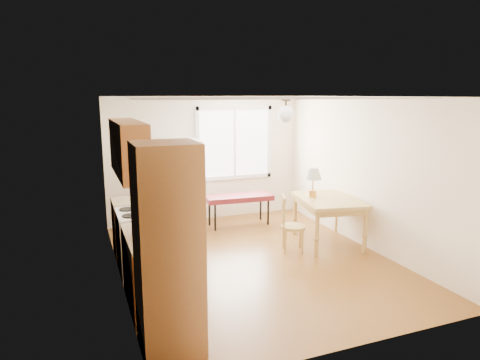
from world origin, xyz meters
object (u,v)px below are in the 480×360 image
bench (239,198)px  dining_table (329,204)px  refrigerator (181,187)px  chair (288,221)px

bench → dining_table: size_ratio=0.93×
refrigerator → dining_table: (2.22, -1.50, -0.17)m
bench → chair: (0.23, -1.63, -0.02)m
refrigerator → bench: size_ratio=1.29×
refrigerator → chair: refrigerator is taller
bench → chair: bearing=-78.3°
refrigerator → chair: bearing=-46.1°
refrigerator → dining_table: bearing=-31.1°
refrigerator → bench: refrigerator is taller
bench → dining_table: bearing=-51.7°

